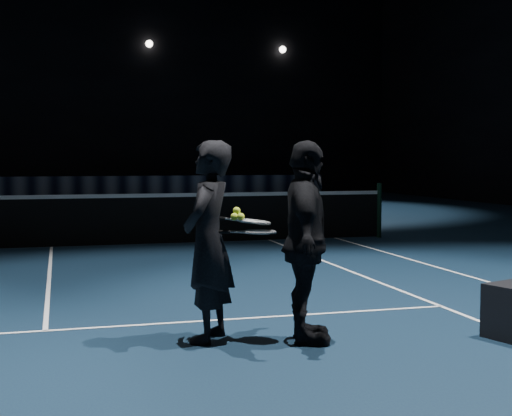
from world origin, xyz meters
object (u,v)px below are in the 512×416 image
(player_a, at_px, (208,241))
(racket_lower, at_px, (260,232))
(player_b, at_px, (306,242))
(racket_upper, at_px, (254,222))
(tennis_balls, at_px, (237,215))

(player_a, relative_size, racket_lower, 2.58)
(player_b, xyz_separation_m, racket_upper, (-0.41, 0.19, 0.17))
(racket_lower, distance_m, tennis_balls, 0.24)
(player_a, distance_m, racket_upper, 0.44)
(player_a, distance_m, player_b, 0.85)
(player_a, height_order, tennis_balls, player_a)
(player_b, xyz_separation_m, tennis_balls, (-0.56, 0.20, 0.23))
(player_a, bearing_deg, racket_lower, 101.41)
(player_a, xyz_separation_m, racket_lower, (0.42, -0.15, 0.08))
(player_a, distance_m, racket_lower, 0.46)
(racket_upper, height_order, tennis_balls, tennis_balls)
(player_a, height_order, racket_lower, player_a)
(player_a, bearing_deg, tennis_balls, 102.53)
(player_a, relative_size, racket_upper, 2.58)
(player_b, bearing_deg, player_a, 86.96)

